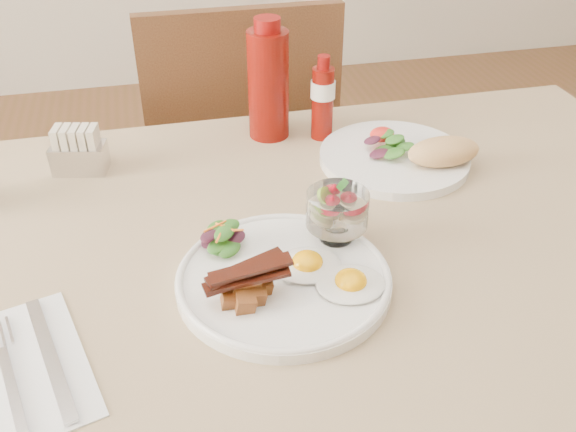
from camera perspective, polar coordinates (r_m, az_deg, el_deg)
The scene contains 12 objects.
table at distance 0.96m, azimuth 1.86°, elevation -7.05°, with size 1.33×0.88×0.75m.
chair_far at distance 1.58m, azimuth -4.39°, elevation 4.85°, with size 0.42×0.42×0.93m.
main_plate at distance 0.84m, azimuth -0.40°, elevation -5.72°, with size 0.28×0.28×0.02m, color white.
fried_eggs at distance 0.83m, azimuth 3.63°, elevation -5.07°, with size 0.15×0.14×0.02m.
bacon_potato_pile at distance 0.79m, azimuth -3.72°, elevation -6.06°, with size 0.11×0.07×0.05m.
side_salad at distance 0.87m, azimuth -5.72°, elevation -1.98°, with size 0.07×0.06×0.04m.
fruit_cup at distance 0.87m, azimuth 4.39°, elevation 0.57°, with size 0.09×0.09×0.09m.
second_plate at distance 1.11m, azimuth 10.41°, elevation 5.38°, with size 0.26×0.26×0.06m.
ketchup_bottle at distance 1.16m, azimuth -1.76°, elevation 11.76°, with size 0.09×0.09×0.22m.
hot_sauce_bottle at distance 1.16m, azimuth 3.09°, elevation 10.35°, with size 0.05×0.05×0.15m.
sugar_caddy at distance 1.12m, azimuth -18.12°, elevation 5.41°, with size 0.10×0.07×0.08m.
napkin_cutlery at distance 0.79m, azimuth -21.92°, elevation -12.26°, with size 0.18×0.24×0.01m.
Camera 1 is at (-0.19, -0.69, 1.30)m, focal length 40.00 mm.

